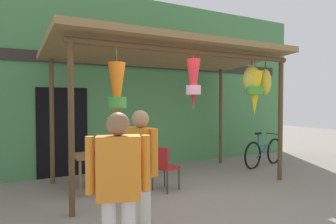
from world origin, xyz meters
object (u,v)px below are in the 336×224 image
flower_heap_on_table (110,149)px  parked_bicycle (264,153)px  display_table (108,156)px  vendor_in_orange (118,183)px  customer_foreground (141,163)px  folding_chair (163,165)px

flower_heap_on_table → parked_bicycle: (4.21, 0.11, -0.42)m
display_table → vendor_in_orange: (-0.84, -3.02, 0.31)m
vendor_in_orange → customer_foreground: 0.93m
flower_heap_on_table → parked_bicycle: size_ratio=0.39×
parked_bicycle → customer_foreground: (-4.51, -2.30, 0.58)m
folding_chair → vendor_in_orange: size_ratio=0.53×
flower_heap_on_table → customer_foreground: (-0.31, -2.19, 0.15)m
vendor_in_orange → folding_chair: bearing=54.0°
customer_foreground → display_table: bearing=82.5°
flower_heap_on_table → parked_bicycle: 4.23m
display_table → parked_bicycle: 4.23m
display_table → flower_heap_on_table: (0.01, -0.08, 0.15)m
display_table → vendor_in_orange: 3.15m
parked_bicycle → customer_foreground: bearing=-153.0°
folding_chair → customer_foreground: size_ratio=0.53×
vendor_in_orange → flower_heap_on_table: bearing=73.8°
folding_chair → parked_bicycle: size_ratio=0.49×
display_table → customer_foreground: customer_foreground is taller
folding_chair → vendor_in_orange: bearing=-126.0°
display_table → flower_heap_on_table: 0.17m
folding_chair → vendor_in_orange: vendor_in_orange is taller
flower_heap_on_table → customer_foreground: 2.22m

